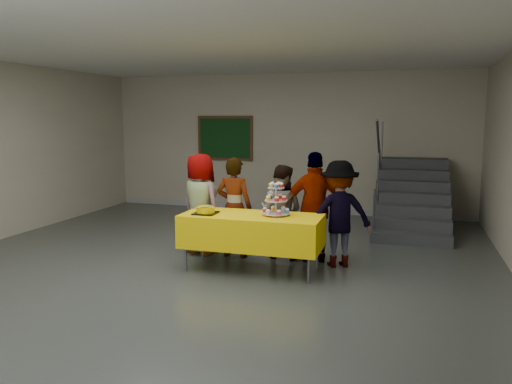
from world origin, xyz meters
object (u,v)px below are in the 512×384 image
(schoolchild_e, at_px, (339,214))
(schoolchild_c, at_px, (281,212))
(cupcake_stand, at_px, (276,202))
(schoolchild_a, at_px, (200,204))
(schoolchild_b, at_px, (234,207))
(schoolchild_d, at_px, (315,207))
(noticeboard, at_px, (225,138))
(bake_table, at_px, (252,230))
(bear_cake, at_px, (206,209))
(staircase, at_px, (411,201))

(schoolchild_e, bearing_deg, schoolchild_c, -35.20)
(schoolchild_c, relative_size, schoolchild_e, 0.93)
(cupcake_stand, bearing_deg, schoolchild_a, 157.04)
(cupcake_stand, distance_m, schoolchild_e, 0.94)
(schoolchild_a, relative_size, schoolchild_b, 1.02)
(schoolchild_d, height_order, noticeboard, noticeboard)
(schoolchild_a, bearing_deg, schoolchild_e, -157.11)
(bake_table, height_order, schoolchild_e, schoolchild_e)
(cupcake_stand, relative_size, schoolchild_d, 0.28)
(cupcake_stand, xyz_separation_m, schoolchild_b, (-0.78, 0.53, -0.21))
(schoolchild_e, xyz_separation_m, noticeboard, (-3.09, 3.78, 0.86))
(schoolchild_e, bearing_deg, cupcake_stand, 9.94)
(bear_cake, bearing_deg, schoolchild_c, 45.77)
(schoolchild_e, bearing_deg, schoolchild_a, -25.05)
(bake_table, xyz_separation_m, schoolchild_e, (1.09, 0.57, 0.18))
(schoolchild_c, height_order, noticeboard, noticeboard)
(cupcake_stand, xyz_separation_m, schoolchild_a, (-1.33, 0.56, -0.19))
(schoolchild_e, relative_size, noticeboard, 1.14)
(schoolchild_c, bearing_deg, schoolchild_d, -178.41)
(schoolchild_c, xyz_separation_m, noticeboard, (-2.22, 3.60, 0.91))
(bake_table, xyz_separation_m, noticeboard, (-2.00, 4.35, 1.04))
(bake_table, distance_m, schoolchild_c, 0.79)
(schoolchild_b, height_order, schoolchild_c, schoolchild_b)
(bake_table, xyz_separation_m, schoolchild_b, (-0.46, 0.59, 0.19))
(schoolchild_c, relative_size, noticeboard, 1.06)
(schoolchild_a, bearing_deg, staircase, -112.34)
(bake_table, xyz_separation_m, schoolchild_c, (0.22, 0.75, 0.13))
(schoolchild_a, xyz_separation_m, staircase, (3.08, 2.89, -0.28))
(cupcake_stand, height_order, schoolchild_b, schoolchild_b)
(bear_cake, bearing_deg, schoolchild_d, 30.56)
(bear_cake, relative_size, staircase, 0.15)
(cupcake_stand, distance_m, schoolchild_b, 0.96)
(schoolchild_a, distance_m, schoolchild_c, 1.24)
(schoolchild_c, height_order, schoolchild_d, schoolchild_d)
(cupcake_stand, bearing_deg, schoolchild_d, 56.43)
(schoolchild_a, distance_m, noticeboard, 3.95)
(schoolchild_a, bearing_deg, schoolchild_d, -153.40)
(schoolchild_d, bearing_deg, schoolchild_b, -8.32)
(bake_table, bearing_deg, staircase, 59.55)
(bear_cake, height_order, schoolchild_c, schoolchild_c)
(bake_table, height_order, cupcake_stand, cupcake_stand)
(schoolchild_b, distance_m, schoolchild_e, 1.54)
(staircase, height_order, noticeboard, noticeboard)
(schoolchild_a, bearing_deg, schoolchild_c, -149.82)
(cupcake_stand, distance_m, noticeboard, 4.92)
(cupcake_stand, xyz_separation_m, schoolchild_c, (-0.10, 0.69, -0.26))
(staircase, bearing_deg, schoolchild_d, -115.19)
(cupcake_stand, relative_size, schoolchild_c, 0.32)
(cupcake_stand, xyz_separation_m, noticeboard, (-2.32, 4.29, 0.65))
(schoolchild_b, bearing_deg, schoolchild_e, -179.03)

